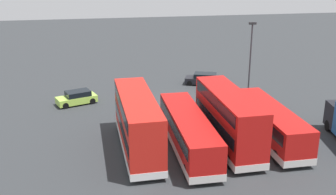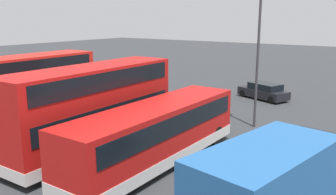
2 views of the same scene
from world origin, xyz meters
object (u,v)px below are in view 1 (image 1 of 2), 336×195
object	(u,v)px
bus_single_deck_third	(188,131)
waste_bin_yellow	(216,100)
bus_double_decker_second	(228,118)
car_small_green	(77,98)
bus_single_deck_near_end	(269,122)
bus_double_decker_fourth	(138,122)
car_hatchback_silver	(204,79)
lamp_post_tall	(250,58)

from	to	relation	value
bus_single_deck_third	waste_bin_yellow	size ratio (longest dim) A/B	12.53
bus_double_decker_second	waste_bin_yellow	world-z (taller)	bus_double_decker_second
bus_double_decker_second	car_small_green	distance (m)	17.87
bus_single_deck_near_end	bus_double_decker_fourth	world-z (taller)	bus_double_decker_fourth
bus_double_decker_fourth	car_small_green	world-z (taller)	bus_double_decker_fourth
bus_single_deck_near_end	car_hatchback_silver	bearing A→B (deg)	-86.91
car_small_green	waste_bin_yellow	xyz separation A→B (m)	(-14.46, 3.02, -0.22)
bus_single_deck_near_end	bus_double_decker_fourth	bearing A→B (deg)	-0.53
car_small_green	bus_single_deck_third	bearing A→B (deg)	124.72
bus_single_deck_near_end	car_small_green	xyz separation A→B (m)	(16.07, -12.44, -0.92)
waste_bin_yellow	bus_single_deck_third	bearing A→B (deg)	61.13
waste_bin_yellow	car_small_green	bearing A→B (deg)	-11.79
bus_double_decker_second	lamp_post_tall	distance (m)	10.80
lamp_post_tall	waste_bin_yellow	distance (m)	5.61
bus_single_deck_third	bus_double_decker_second	bearing A→B (deg)	-177.83
bus_single_deck_third	bus_double_decker_fourth	distance (m)	4.08
bus_single_deck_near_end	car_small_green	distance (m)	20.34
bus_double_decker_fourth	waste_bin_yellow	distance (m)	13.40
bus_single_deck_near_end	bus_double_decker_second	xyz separation A→B (m)	(3.76, 0.39, 0.82)
bus_double_decker_fourth	lamp_post_tall	size ratio (longest dim) A/B	1.25
bus_double_decker_fourth	bus_single_deck_near_end	bearing A→B (deg)	179.47
bus_single_deck_third	waste_bin_yellow	world-z (taller)	bus_single_deck_third
lamp_post_tall	bus_single_deck_third	bearing A→B (deg)	46.73
bus_single_deck_third	car_hatchback_silver	bearing A→B (deg)	-109.61
bus_single_deck_near_end	bus_double_decker_second	distance (m)	3.87
car_hatchback_silver	car_small_green	distance (m)	15.79
bus_double_decker_second	lamp_post_tall	bearing A→B (deg)	-120.36
bus_double_decker_second	car_hatchback_silver	world-z (taller)	bus_double_decker_second
bus_double_decker_second	bus_single_deck_near_end	bearing A→B (deg)	-174.04
bus_single_deck_near_end	lamp_post_tall	bearing A→B (deg)	-100.08
bus_double_decker_second	waste_bin_yellow	distance (m)	10.24
car_small_green	lamp_post_tall	world-z (taller)	lamp_post_tall
bus_double_decker_fourth	car_hatchback_silver	world-z (taller)	bus_double_decker_fourth
car_hatchback_silver	bus_single_deck_third	bearing A→B (deg)	70.39
bus_double_decker_second	bus_single_deck_third	distance (m)	3.44
bus_double_decker_fourth	bus_single_deck_third	bearing A→B (deg)	171.05
bus_single_deck_third	waste_bin_yellow	bearing A→B (deg)	-118.87
lamp_post_tall	waste_bin_yellow	xyz separation A→B (m)	(3.15, -0.77, -4.57)
bus_double_decker_second	lamp_post_tall	size ratio (longest dim) A/B	1.19
car_hatchback_silver	waste_bin_yellow	size ratio (longest dim) A/B	5.02
car_small_green	waste_bin_yellow	world-z (taller)	car_small_green
bus_single_deck_third	bus_double_decker_fourth	size ratio (longest dim) A/B	1.09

